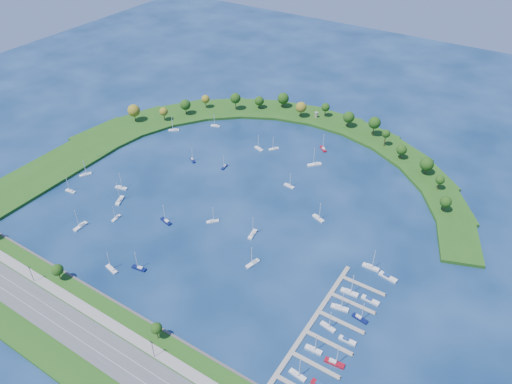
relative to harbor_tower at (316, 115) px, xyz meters
The scene contains 39 objects.
ground 116.10m from the harbor_tower, 85.34° to the right, with size 700.00×700.00×0.00m, color #071F41.
south_shoreline 238.73m from the harbor_tower, 87.73° to the right, with size 420.00×43.10×11.60m.
breakwater 76.49m from the harbor_tower, 118.87° to the right, with size 286.74×247.64×2.00m.
breakwater_trees 29.52m from the harbor_tower, 109.62° to the right, with size 240.17×94.26×15.45m.
harbor_tower is the anchor object (origin of this frame).
dock_system 200.47m from the harbor_tower, 61.80° to the right, with size 24.28×82.00×1.60m.
moored_boat_0 190.12m from the harbor_tower, 117.34° to the right, with size 7.19×2.82×10.29m.
moored_boat_1 203.79m from the harbor_tower, 94.24° to the right, with size 8.32×3.79×11.81m.
moored_boat_2 168.20m from the harbor_tower, 108.68° to the right, with size 5.90×9.30×13.28m.
moored_boat_3 56.65m from the harbor_tower, 95.17° to the right, with size 5.94×7.05×10.67m.
moored_boat_4 111.28m from the harbor_tower, 138.33° to the right, with size 7.72×6.50×11.68m.
moored_boat_5 177.83m from the harbor_tower, 121.72° to the right, with size 5.60×7.90×11.46m.
moored_boat_6 122.66m from the harbor_tower, 62.54° to the right, with size 8.51×5.08×12.10m.
moored_boat_7 108.92m from the harbor_tower, 114.30° to the right, with size 6.94×5.35×10.24m.
moored_boat_8 63.62m from the harbor_tower, 102.86° to the right, with size 7.80×4.26×11.05m.
moored_boat_9 93.67m from the harbor_tower, 73.68° to the right, with size 7.47×2.90×10.70m.
moored_boat_10 196.67m from the harbor_tower, 106.31° to the right, with size 2.74×8.92×13.00m.
moored_boat_11 159.81m from the harbor_tower, 96.04° to the right, with size 8.64×4.17×12.24m.
moored_boat_12 177.77m from the harbor_tower, 104.17° to the right, with size 2.67×6.80×9.74m.
moored_boat_13 144.55m from the harbor_tower, 87.61° to the right, with size 6.38×6.80×10.72m.
moored_boat_14 161.90m from the harbor_tower, 112.86° to the right, with size 8.23×4.10×11.65m.
moored_boat_15 195.08m from the harbor_tower, 91.08° to the right, with size 8.24×3.42×11.75m.
moored_boat_16 96.65m from the harbor_tower, 102.81° to the right, with size 2.79×6.68×9.52m.
moored_boat_17 65.80m from the harbor_tower, 64.00° to the right, with size 8.52×8.86×14.13m.
moored_boat_18 79.58m from the harbor_tower, 139.64° to the right, with size 7.27×4.09×10.30m.
moored_boat_19 44.96m from the harbor_tower, 56.53° to the right, with size 7.51×7.19×11.94m.
moored_boat_20 144.88m from the harbor_tower, 77.36° to the right, with size 3.65×8.65×12.32m.
moored_boat_21 166.50m from the harbor_tower, 74.58° to the right, with size 4.45×8.65×12.24m.
docked_boat_0 225.67m from the harbor_tower, 65.11° to the right, with size 8.04×3.03×11.53m.
docked_boat_2 212.56m from the harbor_tower, 63.46° to the right, with size 7.86×2.54×11.42m.
docked_boat_3 218.46m from the harbor_tower, 61.14° to the right, with size 8.95×3.30×12.86m.
docked_boat_4 199.85m from the harbor_tower, 61.63° to the right, with size 7.90×3.42×11.24m.
docked_boat_5 206.74m from the harbor_tower, 59.34° to the right, with size 7.92×2.38×1.61m.
docked_boat_6 188.58m from the harbor_tower, 59.76° to the right, with size 8.69×3.68×12.38m.
docked_boat_7 194.62m from the harbor_tower, 57.19° to the right, with size 8.05×3.33×11.48m.
docked_boat_8 178.86m from the harbor_tower, 57.94° to the right, with size 8.95×3.01×12.96m.
docked_boat_9 183.92m from the harbor_tower, 55.03° to the right, with size 9.03×2.95×1.82m.
docked_boat_10 162.25m from the harbor_tower, 53.13° to the right, with size 8.89×2.61×13.01m.
docked_boat_11 169.85m from the harbor_tower, 50.82° to the right, with size 9.96×4.28×1.97m.
Camera 1 is at (132.29, -194.45, 180.70)m, focal length 33.64 mm.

